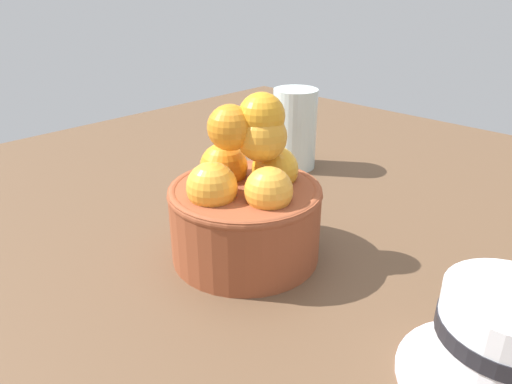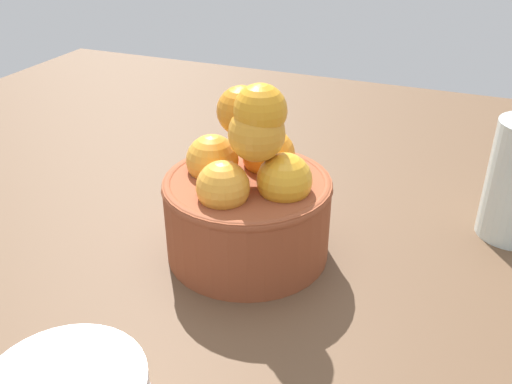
{
  "view_description": "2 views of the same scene",
  "coord_description": "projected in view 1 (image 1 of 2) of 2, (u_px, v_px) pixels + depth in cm",
  "views": [
    {
      "loc": [
        27.6,
        28.14,
        24.65
      ],
      "look_at": [
        -1.84,
        -0.38,
        5.99
      ],
      "focal_mm": 33.01,
      "sensor_mm": 36.0,
      "label": 1
    },
    {
      "loc": [
        -16.2,
        37.75,
        28.58
      ],
      "look_at": [
        -0.16,
        -1.54,
        5.31
      ],
      "focal_mm": 39.15,
      "sensor_mm": 36.0,
      "label": 2
    }
  ],
  "objects": [
    {
      "name": "ground_plane",
      "position": [
        246.0,
        268.0,
        0.47
      ],
      "size": [
        117.92,
        105.79,
        3.19
      ],
      "primitive_type": "cube",
      "color": "brown"
    },
    {
      "name": "terracotta_bowl",
      "position": [
        246.0,
        203.0,
        0.44
      ],
      "size": [
        14.31,
        14.31,
        15.82
      ],
      "color": "brown",
      "rests_on": "ground_plane"
    },
    {
      "name": "water_glass",
      "position": [
        295.0,
        129.0,
        0.65
      ],
      "size": [
        6.08,
        6.08,
        11.09
      ],
      "primitive_type": "cylinder",
      "color": "silver",
      "rests_on": "ground_plane"
    },
    {
      "name": "coffee_cup",
      "position": [
        503.0,
        342.0,
        0.3
      ],
      "size": [
        12.43,
        12.43,
        7.23
      ],
      "color": "white",
      "rests_on": "ground_plane"
    }
  ]
}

